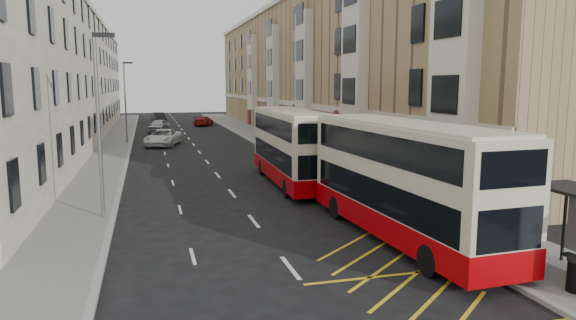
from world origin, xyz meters
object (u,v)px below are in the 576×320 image
object	(u,v)px
double_decker_front	(404,181)
car_dark	(159,117)
street_lamp_near	(99,116)
car_red	(204,121)
white_van	(163,138)
car_silver	(159,126)
double_decker_rear	(292,147)
street_lamp_far	(126,98)
pedestrian_far	(499,233)

from	to	relation	value
double_decker_front	car_dark	bearing A→B (deg)	93.82
street_lamp_near	car_red	distance (m)	52.33
white_van	car_silver	world-z (taller)	car_silver
street_lamp_near	double_decker_rear	xyz separation A→B (m)	(10.25, 5.70, -2.37)
double_decker_front	car_silver	size ratio (longest dim) A/B	2.46
car_silver	car_red	world-z (taller)	car_silver
double_decker_rear	car_silver	distance (m)	37.75
double_decker_front	car_silver	distance (m)	49.63
street_lamp_far	car_silver	distance (m)	13.75
double_decker_front	car_red	distance (m)	57.47
double_decker_front	double_decker_rear	world-z (taller)	double_decker_front
car_red	street_lamp_far	bearing A→B (deg)	85.82
pedestrian_far	street_lamp_far	bearing A→B (deg)	-72.48
white_van	double_decker_front	bearing A→B (deg)	-60.36
street_lamp_near	street_lamp_far	distance (m)	30.00
car_silver	car_red	size ratio (longest dim) A/B	0.97
street_lamp_far	car_red	distance (m)	23.74
street_lamp_near	white_van	bearing A→B (deg)	82.96
pedestrian_far	car_silver	bearing A→B (deg)	-80.39
car_dark	car_red	distance (m)	11.02
street_lamp_near	car_silver	bearing A→B (deg)	85.54
pedestrian_far	car_dark	distance (m)	70.28
street_lamp_near	double_decker_front	size ratio (longest dim) A/B	0.69
street_lamp_near	car_red	xyz separation A→B (m)	(9.84, 51.25, -3.93)
double_decker_rear	pedestrian_far	size ratio (longest dim) A/B	6.89
street_lamp_near	car_dark	size ratio (longest dim) A/B	1.75
street_lamp_far	car_dark	bearing A→B (deg)	82.98
double_decker_front	street_lamp_near	bearing A→B (deg)	148.75
car_silver	car_red	bearing A→B (deg)	69.15
street_lamp_far	white_van	world-z (taller)	street_lamp_far
white_van	pedestrian_far	bearing A→B (deg)	-58.41
street_lamp_far	white_van	bearing A→B (deg)	-33.53
double_decker_front	car_silver	world-z (taller)	double_decker_front
white_van	double_decker_rear	bearing A→B (deg)	-56.31
car_silver	street_lamp_far	bearing A→B (deg)	-87.96
double_decker_front	pedestrian_far	size ratio (longest dim) A/B	7.10
double_decker_front	white_van	xyz separation A→B (m)	(-7.93, 33.91, -1.53)
car_red	car_silver	bearing A→B (deg)	73.15
double_decker_rear	car_red	distance (m)	45.58
white_van	car_dark	distance (m)	32.70
pedestrian_far	car_silver	distance (m)	52.93
car_silver	white_van	bearing A→B (deg)	-72.99
pedestrian_far	car_silver	world-z (taller)	pedestrian_far
street_lamp_far	pedestrian_far	xyz separation A→B (m)	(13.39, -39.19, -3.67)
pedestrian_far	white_van	world-z (taller)	pedestrian_far
pedestrian_far	car_red	world-z (taller)	pedestrian_far
street_lamp_near	car_dark	xyz separation A→B (m)	(3.74, 60.43, -3.88)
car_red	double_decker_rear	bearing A→B (deg)	111.18
double_decker_front	white_van	size ratio (longest dim) A/B	2.01
street_lamp_near	car_silver	xyz separation A→B (m)	(3.33, 42.77, -3.83)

